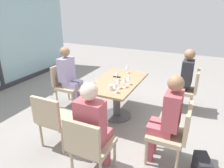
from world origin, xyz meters
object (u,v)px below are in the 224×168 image
at_px(wine_glass_4, 127,67).
at_px(handbag_0, 202,167).
at_px(chair_front_left, 174,131).
at_px(wine_glass_6, 125,80).
at_px(dining_table_main, 117,90).
at_px(cell_phone_on_table, 117,77).
at_px(chair_front_right, 188,87).
at_px(chair_side_end, 89,144).
at_px(wine_glass_3, 129,77).
at_px(chair_far_left, 54,118).
at_px(coffee_cup, 111,87).
at_px(person_front_right, 183,77).
at_px(person_front_left, 167,116).
at_px(wine_glass_2, 118,81).
at_px(wine_glass_5, 117,73).
at_px(person_side_end, 93,125).
at_px(wine_glass_1, 115,85).
at_px(person_near_window, 69,74).
at_px(chair_near_window, 66,83).
at_px(handbag_1, 88,101).
at_px(wine_glass_0, 94,82).

height_order(wine_glass_4, handbag_0, wine_glass_4).
bearing_deg(chair_front_left, wine_glass_6, 57.89).
bearing_deg(dining_table_main, cell_phone_on_table, 24.55).
xyz_separation_m(chair_front_right, wine_glass_4, (-0.31, 1.17, 0.37)).
distance_m(dining_table_main, chair_side_end, 1.55).
relative_size(chair_front_right, wine_glass_3, 4.70).
bearing_deg(chair_far_left, wine_glass_4, -15.11).
distance_m(chair_front_right, coffee_cup, 1.69).
bearing_deg(chair_side_end, person_front_right, -18.01).
height_order(person_front_left, wine_glass_2, person_front_left).
xyz_separation_m(wine_glass_5, wine_glass_6, (-0.26, -0.26, 0.00)).
bearing_deg(chair_front_left, chair_far_left, 103.63).
bearing_deg(handbag_0, person_side_end, 92.31).
bearing_deg(wine_glass_1, coffee_cup, 57.50).
distance_m(person_near_window, cell_phone_on_table, 1.00).
xyz_separation_m(chair_side_end, wine_glass_4, (2.03, 0.30, 0.37)).
relative_size(dining_table_main, chair_front_left, 1.57).
bearing_deg(wine_glass_5, wine_glass_4, -3.05).
bearing_deg(wine_glass_6, chair_side_end, -176.95).
height_order(wine_glass_5, coffee_cup, wine_glass_5).
distance_m(wine_glass_5, coffee_cup, 0.48).
relative_size(chair_far_left, wine_glass_1, 4.70).
bearing_deg(cell_phone_on_table, wine_glass_5, -158.01).
xyz_separation_m(chair_near_window, wine_glass_2, (-0.32, -1.34, 0.37)).
xyz_separation_m(coffee_cup, cell_phone_on_table, (0.61, 0.16, -0.04)).
distance_m(chair_near_window, chair_side_end, 2.12).
bearing_deg(handbag_1, handbag_0, -124.79).
relative_size(chair_far_left, wine_glass_0, 4.70).
bearing_deg(person_near_window, handbag_0, -109.19).
height_order(person_near_window, coffee_cup, person_near_window).
bearing_deg(wine_glass_2, chair_front_right, -41.54).
distance_m(person_near_window, wine_glass_6, 1.34).
height_order(person_near_window, handbag_0, person_near_window).
relative_size(dining_table_main, chair_front_right, 1.57).
height_order(person_front_right, wine_glass_0, person_front_right).
bearing_deg(handbag_1, chair_far_left, 179.08).
bearing_deg(person_side_end, wine_glass_5, 12.91).
distance_m(person_front_left, handbag_1, 2.05).
distance_m(wine_glass_0, wine_glass_3, 0.63).
bearing_deg(person_front_left, person_front_right, 0.00).
xyz_separation_m(chair_far_left, handbag_1, (1.30, 0.23, -0.36)).
bearing_deg(handbag_0, wine_glass_0, 58.63).
height_order(person_side_end, wine_glass_0, person_side_end).
bearing_deg(chair_side_end, wine_glass_6, 3.05).
bearing_deg(person_front_right, chair_near_window, 110.08).
distance_m(person_near_window, wine_glass_5, 1.06).
xyz_separation_m(chair_front_right, person_side_end, (-2.23, 0.87, 0.20)).
height_order(chair_front_right, coffee_cup, chair_front_right).
bearing_deg(wine_glass_4, handbag_0, -132.30).
relative_size(cell_phone_on_table, handbag_1, 0.48).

